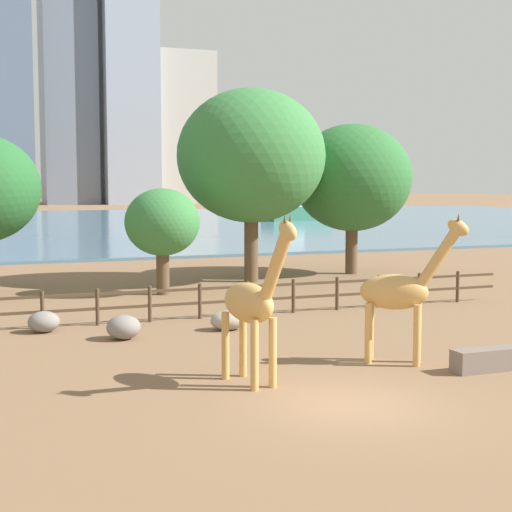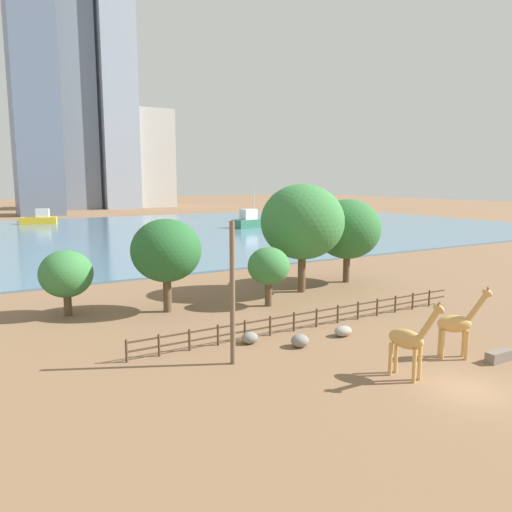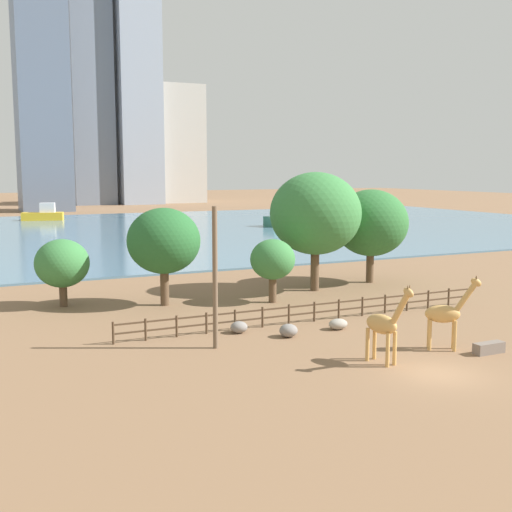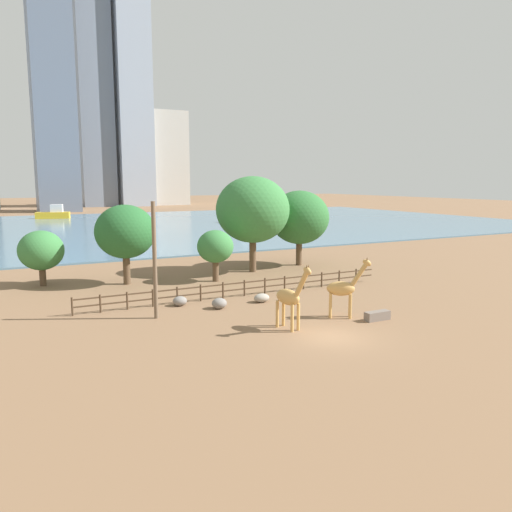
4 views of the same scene
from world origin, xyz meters
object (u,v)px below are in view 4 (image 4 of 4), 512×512
at_px(tree_right_tall, 299,218).
at_px(giraffe_companion, 290,297).
at_px(boulder_near_fence, 262,298).
at_px(boat_ferry, 54,214).
at_px(boulder_small, 219,303).
at_px(tree_left_small, 41,251).
at_px(tree_right_small, 215,247).
at_px(giraffe_tall, 343,289).
at_px(tree_left_large, 253,210).
at_px(feeding_trough, 377,316).
at_px(tree_center_broad, 125,232).
at_px(boulder_by_pole, 180,301).
at_px(utility_pole, 155,261).
at_px(boat_sailboat, 248,216).

bearing_deg(tree_right_tall, giraffe_companion, -123.51).
height_order(boulder_near_fence, boat_ferry, boat_ferry).
bearing_deg(tree_right_tall, boulder_small, -138.53).
bearing_deg(giraffe_companion, boulder_near_fence, 153.05).
height_order(tree_left_small, boat_ferry, tree_left_small).
xyz_separation_m(tree_left_small, tree_right_small, (14.30, -5.16, 0.07)).
xyz_separation_m(giraffe_tall, tree_left_large, (2.41, 18.18, 4.29)).
bearing_deg(feeding_trough, boulder_near_fence, 119.60).
bearing_deg(tree_right_tall, tree_center_broad, -174.99).
relative_size(boulder_small, tree_center_broad, 0.15).
bearing_deg(tree_center_broad, boat_ferry, 88.68).
bearing_deg(giraffe_tall, boulder_by_pole, 172.32).
relative_size(utility_pole, boulder_small, 7.18).
bearing_deg(tree_right_small, boat_ferry, 93.65).
bearing_deg(tree_right_small, tree_left_small, 160.17).
bearing_deg(boat_ferry, tree_right_small, 108.19).
bearing_deg(boulder_by_pole, boat_ferry, 89.82).
distance_m(giraffe_companion, tree_left_small, 24.67).
distance_m(boulder_near_fence, boulder_small, 3.64).
relative_size(tree_right_tall, boat_sailboat, 0.89).
distance_m(utility_pole, tree_right_small, 12.89).
bearing_deg(giraffe_companion, boat_sailboat, 142.63).
bearing_deg(tree_left_small, boat_ferry, 83.97).
distance_m(giraffe_tall, giraffe_companion, 4.66).
height_order(giraffe_companion, boulder_by_pole, giraffe_companion).
distance_m(boulder_near_fence, tree_left_small, 20.34).
height_order(boulder_near_fence, boat_sailboat, boat_sailboat).
distance_m(giraffe_tall, tree_right_tall, 21.59).
distance_m(tree_left_large, tree_center_broad, 12.92).
xyz_separation_m(giraffe_companion, boulder_by_pole, (-4.13, 8.82, -1.68)).
relative_size(boulder_near_fence, tree_center_broad, 0.17).
height_order(tree_center_broad, boat_sailboat, boat_sailboat).
distance_m(giraffe_companion, boat_ferry, 103.75).
relative_size(boulder_by_pole, boat_ferry, 0.13).
bearing_deg(giraffe_companion, tree_right_tall, 133.57).
bearing_deg(tree_left_large, tree_right_small, -151.86).
bearing_deg(boat_ferry, tree_center_broad, 103.22).
distance_m(boulder_by_pole, tree_center_broad, 10.73).
xyz_separation_m(feeding_trough, tree_right_tall, (7.12, 21.06, 4.92)).
bearing_deg(boat_sailboat, boulder_small, -127.90).
xyz_separation_m(feeding_trough, boat_sailboat, (26.62, 73.17, 1.21)).
height_order(boulder_by_pole, tree_left_small, tree_left_small).
xyz_separation_m(utility_pole, tree_right_tall, (20.00, 13.86, 1.30)).
distance_m(tree_left_large, tree_right_tall, 6.56).
height_order(giraffe_tall, tree_right_tall, tree_right_tall).
bearing_deg(giraffe_companion, feeding_trough, 68.93).
height_order(giraffe_companion, tree_center_broad, tree_center_broad).
bearing_deg(tree_left_small, boat_sailboat, 48.36).
bearing_deg(boulder_near_fence, tree_left_large, 66.06).
height_order(giraffe_tall, boulder_small, giraffe_tall).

